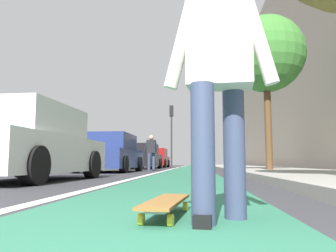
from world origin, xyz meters
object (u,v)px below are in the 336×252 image
parked_car_end (156,158)px  street_tree_mid (266,55)px  parked_car_near (28,145)px  parked_car_mid (110,154)px  traffic_light (171,125)px  pedestrian_distant (151,150)px  skateboard (166,203)px  parked_car_far (142,157)px  skater_person (219,69)px

parked_car_end → street_tree_mid: size_ratio=0.84×
parked_car_near → parked_car_end: parked_car_near is taller
parked_car_mid → parked_car_near: bearing=-179.8°
traffic_light → pedestrian_distant: traffic_light is taller
skateboard → pedestrian_distant: bearing=8.2°
skateboard → parked_car_mid: size_ratio=0.20×
pedestrian_distant → traffic_light: bearing=-1.2°
parked_car_near → parked_car_end: 19.86m
street_tree_mid → traffic_light: bearing=17.4°
parked_car_mid → parked_car_end: parked_car_end is taller
parked_car_near → parked_car_far: bearing=-0.4°
parked_car_far → parked_car_end: size_ratio=0.95×
parked_car_far → pedestrian_distant: pedestrian_distant is taller
parked_car_end → pedestrian_distant: size_ratio=2.78×
skateboard → parked_car_near: size_ratio=0.21×
street_tree_mid → parked_car_far: bearing=33.1°
parked_car_far → parked_car_mid: bearing=179.1°
parked_car_near → street_tree_mid: (4.72, -5.66, 3.24)m
parked_car_far → traffic_light: (4.71, -1.42, 2.44)m
skateboard → parked_car_near: parked_car_near is taller
parked_car_mid → traffic_light: size_ratio=0.92×
skater_person → parked_car_mid: bearing=18.1°
skateboard → parked_car_end: size_ratio=0.19×
skateboard → skater_person: (-0.15, -0.35, 0.84)m
traffic_light → pedestrian_distant: 9.76m
street_tree_mid → pedestrian_distant: (3.77, 4.35, -3.03)m
skater_person → traffic_light: bearing=5.0°
skater_person → pedestrian_distant: 12.93m
skater_person → parked_car_mid: skater_person is taller
skateboard → parked_car_end: (23.99, 3.00, 0.61)m
parked_car_mid → traffic_light: 11.93m
skateboard → parked_car_far: (17.40, 3.04, 0.61)m
skater_person → parked_car_far: 17.87m
street_tree_mid → parked_car_mid: bearing=73.4°
skateboard → skater_person: 0.92m
street_tree_mid → pedestrian_distant: bearing=49.1°
skateboard → traffic_light: 22.37m
parked_car_far → pedestrian_distant: bearing=-165.7°
parked_car_near → traffic_light: bearing=-4.8°
parked_car_mid → pedestrian_distant: size_ratio=2.65×
skater_person → parked_car_end: skater_person is taller
skateboard → street_tree_mid: street_tree_mid is taller
skater_person → street_tree_mid: (8.99, -2.19, 3.01)m
skateboard → street_tree_mid: size_ratio=0.16×
parked_car_near → parked_car_mid: (6.41, 0.02, -0.01)m
parked_car_end → traffic_light: 3.38m
traffic_light → parked_car_mid: bearing=172.5°
pedestrian_distant → parked_car_near: bearing=171.2°
skater_person → traffic_light: (22.25, 1.97, 2.20)m
parked_car_mid → pedestrian_distant: (2.07, -1.33, 0.22)m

